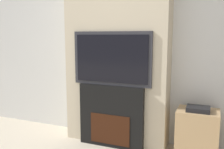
# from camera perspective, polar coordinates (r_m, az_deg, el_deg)

# --- Properties ---
(wall_back) EXTENTS (6.00, 0.06, 2.70)m
(wall_back) POSITION_cam_1_polar(r_m,az_deg,el_deg) (3.25, 2.37, 8.91)
(wall_back) COLOR silver
(wall_back) RESTS_ON ground_plane
(chimney_breast) EXTENTS (1.29, 0.32, 2.70)m
(chimney_breast) POSITION_cam_1_polar(r_m,az_deg,el_deg) (3.08, 1.15, 8.93)
(chimney_breast) COLOR beige
(chimney_breast) RESTS_ON ground_plane
(fireplace) EXTENTS (0.81, 0.15, 0.76)m
(fireplace) POSITION_cam_1_polar(r_m,az_deg,el_deg) (3.08, -0.01, -9.43)
(fireplace) COLOR black
(fireplace) RESTS_ON ground_plane
(television) EXTENTS (0.97, 0.07, 0.63)m
(television) POSITION_cam_1_polar(r_m,az_deg,el_deg) (2.94, -0.02, 3.66)
(television) COLOR #2D2D33
(television) RESTS_ON fireplace
(media_stand) EXTENTS (0.44, 0.35, 0.59)m
(media_stand) POSITION_cam_1_polar(r_m,az_deg,el_deg) (2.99, 18.87, -12.59)
(media_stand) COLOR tan
(media_stand) RESTS_ON ground_plane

